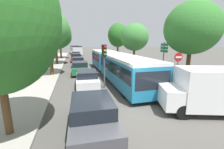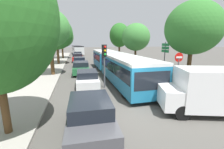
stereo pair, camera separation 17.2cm
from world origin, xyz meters
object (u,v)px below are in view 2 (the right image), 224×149
(queued_car_blue, at_px, (79,62))
(tree_right_far, at_px, (119,35))
(queued_car_green, at_px, (81,68))
(tree_left_distant, at_px, (61,37))
(queued_car_graphite, at_px, (90,114))
(tree_right_near, at_px, (193,30))
(queued_car_white, at_px, (87,79))
(queued_car_red, at_px, (78,57))
(tree_left_far, at_px, (56,33))
(no_entry_sign, at_px, (178,65))
(tree_right_mid, at_px, (136,38))
(queued_car_navy, at_px, (78,55))
(white_van, at_px, (216,90))
(city_bus_rear, at_px, (77,49))
(traffic_light, at_px, (104,57))
(tree_left_mid, at_px, (49,29))
(articulated_bus, at_px, (115,63))
(direction_sign_post, at_px, (165,52))

(queued_car_blue, xyz_separation_m, tree_right_far, (8.62, 8.29, 4.25))
(queued_car_green, distance_m, tree_left_distant, 18.07)
(queued_car_graphite, height_order, tree_right_near, tree_right_near)
(queued_car_white, relative_size, queued_car_red, 0.91)
(queued_car_white, relative_size, tree_left_far, 0.53)
(no_entry_sign, relative_size, tree_right_mid, 0.44)
(queued_car_white, distance_m, queued_car_navy, 22.41)
(white_van, distance_m, tree_left_far, 22.26)
(queued_car_green, xyz_separation_m, no_entry_sign, (6.98, -7.43, 1.15))
(queued_car_blue, distance_m, queued_car_red, 5.78)
(queued_car_red, xyz_separation_m, white_van, (6.41, -22.83, 0.48))
(city_bus_rear, height_order, tree_left_distant, tree_left_distant)
(city_bus_rear, height_order, tree_right_near, tree_right_near)
(queued_car_graphite, bearing_deg, no_entry_sign, -58.18)
(queued_car_white, distance_m, traffic_light, 2.31)
(tree_right_near, xyz_separation_m, tree_right_far, (-0.70, 19.82, 0.33))
(tree_right_far, bearing_deg, queued_car_white, -113.38)
(queued_car_green, height_order, white_van, white_van)
(queued_car_navy, height_order, tree_right_far, tree_right_far)
(no_entry_sign, bearing_deg, tree_left_far, -147.07)
(queued_car_red, relative_size, tree_left_mid, 0.63)
(queued_car_red, bearing_deg, tree_right_near, -149.28)
(queued_car_green, xyz_separation_m, queued_car_navy, (-0.04, 17.14, 0.01))
(queued_car_navy, distance_m, tree_right_mid, 15.26)
(tree_left_mid, distance_m, tree_left_far, 8.62)
(queued_car_green, distance_m, tree_left_far, 9.95)
(traffic_light, xyz_separation_m, tree_right_mid, (7.07, 10.93, 1.70))
(tree_left_mid, bearing_deg, tree_right_mid, 24.46)
(articulated_bus, height_order, queued_car_green, articulated_bus)
(traffic_light, distance_m, tree_left_far, 15.24)
(queued_car_blue, relative_size, tree_right_mid, 0.63)
(white_van, relative_size, no_entry_sign, 1.90)
(queued_car_green, bearing_deg, traffic_light, -162.51)
(no_entry_sign, height_order, tree_left_mid, tree_left_mid)
(city_bus_rear, xyz_separation_m, tree_left_distant, (-3.37, -11.60, 3.16))
(queued_car_white, xyz_separation_m, no_entry_sign, (6.69, -2.17, 1.19))
(white_van, xyz_separation_m, tree_left_far, (-9.52, 19.78, 3.67))
(white_van, relative_size, tree_left_far, 0.72)
(white_van, distance_m, tree_right_mid, 16.93)
(white_van, height_order, tree_right_far, tree_right_far)
(tree_left_distant, bearing_deg, direction_sign_post, -58.40)
(tree_left_distant, bearing_deg, tree_left_far, -89.77)
(queued_car_green, xyz_separation_m, tree_right_mid, (8.68, 5.11, 3.48))
(queued_car_navy, distance_m, tree_right_near, 25.12)
(city_bus_rear, bearing_deg, tree_right_far, -154.80)
(no_entry_sign, height_order, tree_left_far, tree_left_far)
(articulated_bus, xyz_separation_m, city_bus_rear, (-3.42, 30.71, 0.00))
(tree_right_far, bearing_deg, queued_car_red, -164.06)
(articulated_bus, relative_size, queued_car_navy, 3.89)
(city_bus_rear, xyz_separation_m, queued_car_navy, (-0.10, -11.80, -0.68))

